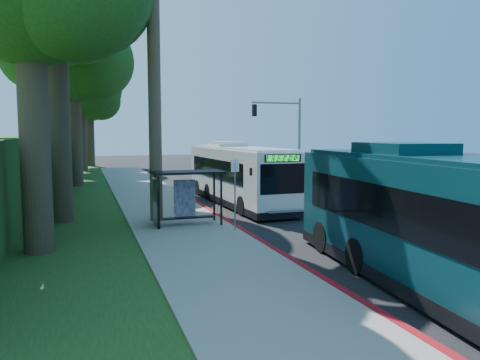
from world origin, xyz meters
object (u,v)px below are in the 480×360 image
object	(u,v)px
white_bus	(238,174)
pickup	(257,178)
bus_shelter	(182,187)
teal_bus	(445,223)

from	to	relation	value
white_bus	pickup	distance (m)	7.75
bus_shelter	white_bus	size ratio (longest dim) A/B	0.25
white_bus	teal_bus	distance (m)	17.14
pickup	bus_shelter	bearing A→B (deg)	-114.11
white_bus	bus_shelter	bearing A→B (deg)	-129.38
white_bus	teal_bus	xyz separation A→B (m)	(0.02, -17.14, 0.11)
teal_bus	bus_shelter	bearing A→B (deg)	118.13
bus_shelter	white_bus	world-z (taller)	white_bus
teal_bus	pickup	distance (m)	24.15
bus_shelter	pickup	world-z (taller)	bus_shelter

